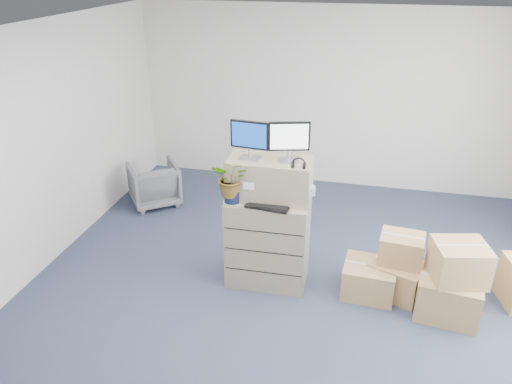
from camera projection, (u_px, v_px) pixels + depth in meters
ground at (286, 313)px, 5.28m from camera, size 7.00×7.00×0.00m
wall_back at (329, 99)px, 7.75m from camera, size 6.00×0.02×2.80m
filing_cabinet_lower at (268, 241)px, 5.61m from camera, size 0.90×0.56×1.04m
filing_cabinet_upper at (270, 179)px, 5.33m from camera, size 0.90×0.46×0.45m
monitor_left at (250, 138)px, 5.17m from camera, size 0.42×0.18×0.41m
monitor_right at (289, 139)px, 5.10m from camera, size 0.42×0.22×0.42m
headphones at (299, 164)px, 5.03m from camera, size 0.14×0.02×0.14m
keyboard at (268, 206)px, 5.22m from camera, size 0.48×0.24×0.02m
mouse at (301, 204)px, 5.25m from camera, size 0.10×0.07×0.04m
water_bottle at (279, 189)px, 5.33m from camera, size 0.07×0.07×0.26m
phone_dock at (264, 193)px, 5.43m from camera, size 0.06×0.05×0.13m
external_drive at (299, 196)px, 5.41m from camera, size 0.21×0.18×0.05m
tissue_box at (305, 190)px, 5.37m from camera, size 0.24×0.15×0.08m
potted_plant at (232, 183)px, 5.21m from camera, size 0.42×0.46×0.42m
office_chair at (154, 182)px, 7.47m from camera, size 0.92×0.91×0.70m
cardboard_boxes at (450, 279)px, 5.31m from camera, size 2.48×1.02×0.85m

